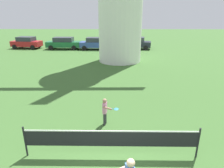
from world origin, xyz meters
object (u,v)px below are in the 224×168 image
at_px(parked_car_blue, 95,43).
at_px(parked_car_black, 136,43).
at_px(tennis_net, 111,139).
at_px(player_far, 105,110).
at_px(parked_car_green, 64,43).
at_px(parked_car_red, 27,42).

xyz_separation_m(parked_car_blue, parked_car_black, (5.48, 0.50, 0.00)).
height_order(tennis_net, parked_car_blue, parked_car_blue).
height_order(player_far, parked_car_blue, parked_car_blue).
relative_size(tennis_net, parked_car_green, 1.25).
height_order(tennis_net, player_far, player_far).
relative_size(parked_car_red, parked_car_blue, 1.06).
relative_size(tennis_net, parked_car_blue, 1.45).
bearing_deg(parked_car_black, parked_car_red, 179.18).
relative_size(tennis_net, parked_car_red, 1.37).
height_order(parked_car_red, parked_car_green, same).
xyz_separation_m(tennis_net, parked_car_red, (-12.02, 21.77, 0.12)).
distance_m(player_far, parked_car_blue, 19.16).
bearing_deg(parked_car_black, parked_car_green, -178.33).
height_order(parked_car_red, parked_car_blue, same).
bearing_deg(parked_car_green, player_far, -71.37).
bearing_deg(parked_car_red, player_far, -59.26).
distance_m(parked_car_green, parked_car_blue, 4.24).
distance_m(parked_car_green, parked_car_black, 9.71).
xyz_separation_m(tennis_net, parked_car_blue, (-2.54, 21.05, 0.12)).
height_order(player_far, parked_car_green, parked_car_green).
bearing_deg(parked_car_blue, parked_car_red, 175.68).
distance_m(tennis_net, parked_car_blue, 21.20).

